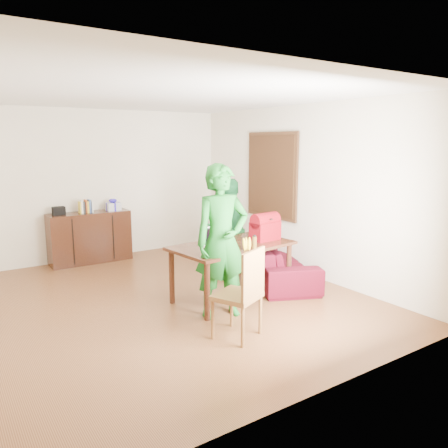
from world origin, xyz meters
TOP-DOWN VIEW (x-y plane):
  - room at (0.01, 0.13)m, footprint 5.20×5.70m
  - table at (0.86, -0.42)m, footprint 1.73×1.11m
  - chair at (0.22, -1.47)m, footprint 0.60×0.59m
  - person_near at (0.41, -0.84)m, footprint 0.75×0.56m
  - person_far at (1.31, 0.39)m, footprint 0.79×0.63m
  - laptop at (0.63, -0.44)m, footprint 0.42×0.36m
  - bananas at (0.82, -0.80)m, footprint 0.19×0.14m
  - bottle at (0.95, -0.79)m, footprint 0.07×0.07m
  - red_bag at (1.39, -0.46)m, footprint 0.43×0.28m
  - sofa at (1.95, -0.07)m, footprint 1.57×2.19m

SIDE VIEW (x-z plane):
  - chair at x=0.22m, z-range -0.21..0.80m
  - sofa at x=1.95m, z-range 0.00..0.60m
  - table at x=0.86m, z-range 0.29..1.05m
  - person_far at x=1.31m, z-range 0.00..1.57m
  - bananas at x=0.82m, z-range 0.76..0.83m
  - laptop at x=0.63m, z-range 0.69..0.93m
  - bottle at x=0.95m, z-range 0.76..0.94m
  - red_bag at x=1.39m, z-range 0.76..1.06m
  - person_near at x=0.41m, z-range 0.00..1.87m
  - room at x=0.01m, z-range -0.14..2.76m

